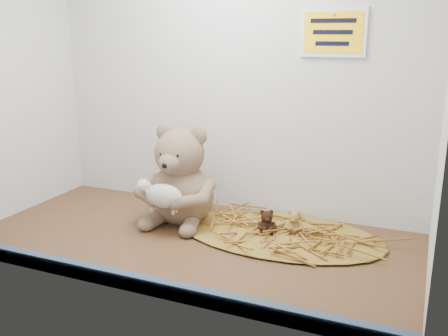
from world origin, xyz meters
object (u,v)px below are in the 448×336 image
at_px(toy_lamb, 164,196).
at_px(mini_teddy_tan, 294,222).
at_px(main_teddy, 181,174).
at_px(mini_teddy_brown, 267,221).

distance_m(toy_lamb, mini_teddy_tan, 0.37).
bearing_deg(toy_lamb, main_teddy, 90.00).
xyz_separation_m(main_teddy, mini_teddy_tan, (0.34, 0.02, -0.10)).
bearing_deg(main_teddy, mini_teddy_brown, -2.77).
height_order(main_teddy, mini_teddy_brown, main_teddy).
bearing_deg(mini_teddy_tan, toy_lamb, -162.40).
bearing_deg(main_teddy, toy_lamb, -91.48).
distance_m(main_teddy, mini_teddy_tan, 0.36).
xyz_separation_m(mini_teddy_tan, mini_teddy_brown, (-0.07, -0.03, 0.00)).
relative_size(main_teddy, mini_teddy_brown, 4.34).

